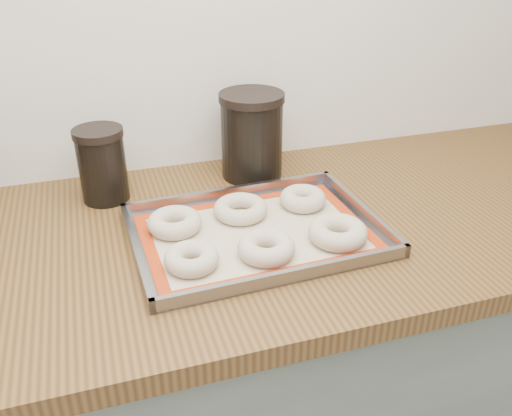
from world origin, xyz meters
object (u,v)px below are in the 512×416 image
object	(u,v)px
canister_mid	(102,165)
bagel_back_mid	(240,209)
bagel_front_mid	(266,248)
bagel_back_right	(303,199)
canister_right	(252,135)
bagel_front_right	(338,232)
bagel_back_left	(175,223)
baking_tray	(256,233)
bagel_front_left	(192,259)

from	to	relation	value
canister_mid	bagel_back_mid	bearing A→B (deg)	-33.90
bagel_front_mid	bagel_back_right	bearing A→B (deg)	49.52
canister_right	bagel_back_right	bearing A→B (deg)	-74.43
canister_mid	bagel_front_right	bearing A→B (deg)	-38.34
bagel_back_left	bagel_back_right	xyz separation A→B (m)	(0.27, 0.02, 0.00)
baking_tray	bagel_front_left	xyz separation A→B (m)	(-0.14, -0.07, 0.01)
bagel_front_left	bagel_back_right	bearing A→B (deg)	29.04
bagel_back_mid	canister_right	world-z (taller)	canister_right
bagel_back_left	bagel_front_mid	bearing A→B (deg)	-44.66
bagel_front_mid	bagel_front_right	world-z (taller)	bagel_front_right
bagel_front_mid	bagel_back_mid	size ratio (longest dim) A/B	0.96
bagel_back_left	bagel_back_mid	xyz separation A→B (m)	(0.14, 0.02, -0.00)
bagel_front_left	bagel_front_mid	xyz separation A→B (m)	(0.13, -0.01, 0.00)
bagel_back_mid	bagel_back_right	world-z (taller)	bagel_back_right
bagel_front_left	bagel_back_mid	bearing A→B (deg)	48.31
bagel_front_mid	canister_right	world-z (taller)	canister_right
baking_tray	bagel_back_right	xyz separation A→B (m)	(0.13, 0.08, 0.02)
bagel_front_right	bagel_back_left	world-z (taller)	bagel_front_right
bagel_back_right	canister_mid	world-z (taller)	canister_mid
bagel_front_mid	bagel_back_left	bearing A→B (deg)	135.34
baking_tray	bagel_back_mid	world-z (taller)	bagel_back_mid
baking_tray	bagel_back_mid	bearing A→B (deg)	96.81
baking_tray	canister_mid	size ratio (longest dim) A/B	3.00
canister_mid	canister_right	size ratio (longest dim) A/B	0.81
bagel_front_right	canister_mid	xyz separation A→B (m)	(-0.39, 0.31, 0.06)
bagel_front_mid	bagel_front_right	distance (m)	0.14
bagel_front_mid	canister_mid	size ratio (longest dim) A/B	0.65
bagel_front_left	bagel_back_left	distance (m)	0.13
bagel_front_left	bagel_back_mid	world-z (taller)	bagel_front_left
canister_right	baking_tray	bearing A→B (deg)	-105.63
bagel_front_left	bagel_front_right	world-z (taller)	bagel_front_right
bagel_back_left	canister_mid	distance (m)	0.22
bagel_front_left	bagel_back_mid	xyz separation A→B (m)	(0.13, 0.14, -0.00)
bagel_back_mid	canister_mid	world-z (taller)	canister_mid
baking_tray	bagel_back_left	distance (m)	0.16
bagel_front_left	bagel_front_right	distance (m)	0.27
bagel_front_right	canister_right	world-z (taller)	canister_right
bagel_front_mid	bagel_back_left	world-z (taller)	bagel_front_mid
bagel_front_mid	canister_right	distance (m)	0.36
bagel_front_left	bagel_back_mid	distance (m)	0.19
bagel_back_mid	bagel_front_left	bearing A→B (deg)	-131.69
bagel_front_right	canister_mid	size ratio (longest dim) A/B	0.69
bagel_back_mid	canister_right	xyz separation A→B (m)	(0.08, 0.19, 0.08)
baking_tray	canister_right	bearing A→B (deg)	74.37
baking_tray	bagel_back_left	bearing A→B (deg)	157.80
bagel_front_right	bagel_back_mid	xyz separation A→B (m)	(-0.14, 0.14, -0.00)
canister_mid	bagel_front_left	bearing A→B (deg)	-68.87
bagel_front_right	bagel_front_mid	bearing A→B (deg)	-176.78
bagel_back_mid	canister_mid	xyz separation A→B (m)	(-0.25, 0.17, 0.06)
canister_mid	canister_right	bearing A→B (deg)	3.39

